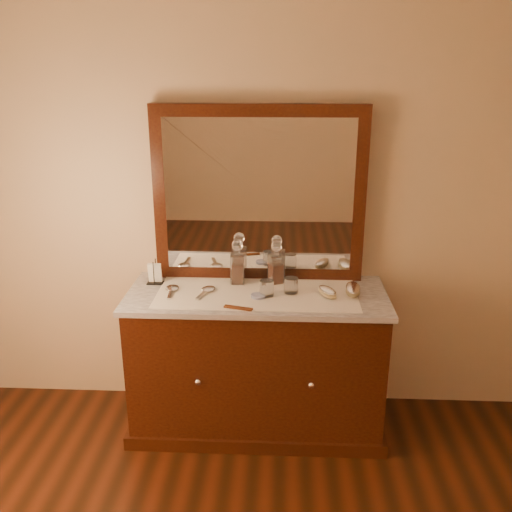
# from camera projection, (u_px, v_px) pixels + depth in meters

# --- Properties ---
(room_shell) EXTENTS (8.50, 9.00, 2.80)m
(room_shell) POSITION_uv_depth(u_px,v_px,m) (205.00, 433.00, 0.97)
(room_shell) COLOR black
(room_shell) RESTS_ON ground
(dresser_cabinet) EXTENTS (1.40, 0.55, 0.82)m
(dresser_cabinet) POSITION_uv_depth(u_px,v_px,m) (257.00, 363.00, 3.14)
(dresser_cabinet) COLOR black
(dresser_cabinet) RESTS_ON floor
(dresser_plinth) EXTENTS (1.46, 0.59, 0.08)m
(dresser_plinth) POSITION_uv_depth(u_px,v_px,m) (257.00, 417.00, 3.26)
(dresser_plinth) COLOR black
(dresser_plinth) RESTS_ON floor
(knob_left) EXTENTS (0.04, 0.04, 0.04)m
(knob_left) POSITION_uv_depth(u_px,v_px,m) (198.00, 382.00, 2.87)
(knob_left) COLOR silver
(knob_left) RESTS_ON dresser_cabinet
(knob_right) EXTENTS (0.04, 0.04, 0.04)m
(knob_right) POSITION_uv_depth(u_px,v_px,m) (311.00, 385.00, 2.84)
(knob_right) COLOR silver
(knob_right) RESTS_ON dresser_cabinet
(marble_top) EXTENTS (1.44, 0.59, 0.03)m
(marble_top) POSITION_uv_depth(u_px,v_px,m) (257.00, 295.00, 3.00)
(marble_top) COLOR silver
(marble_top) RESTS_ON dresser_cabinet
(mirror_frame) EXTENTS (1.20, 0.08, 1.00)m
(mirror_frame) POSITION_uv_depth(u_px,v_px,m) (259.00, 195.00, 3.06)
(mirror_frame) COLOR black
(mirror_frame) RESTS_ON marble_top
(mirror_glass) EXTENTS (1.06, 0.01, 0.86)m
(mirror_glass) POSITION_uv_depth(u_px,v_px,m) (259.00, 196.00, 3.03)
(mirror_glass) COLOR white
(mirror_glass) RESTS_ON marble_top
(lace_runner) EXTENTS (1.10, 0.45, 0.00)m
(lace_runner) POSITION_uv_depth(u_px,v_px,m) (257.00, 294.00, 2.98)
(lace_runner) COLOR silver
(lace_runner) RESTS_ON marble_top
(pin_dish) EXTENTS (0.11, 0.11, 0.01)m
(pin_dish) POSITION_uv_depth(u_px,v_px,m) (258.00, 296.00, 2.93)
(pin_dish) COLOR silver
(pin_dish) RESTS_ON lace_runner
(comb) EXTENTS (0.15, 0.07, 0.01)m
(comb) POSITION_uv_depth(u_px,v_px,m) (238.00, 308.00, 2.78)
(comb) COLOR #662E12
(comb) RESTS_ON lace_runner
(napkin_rack) EXTENTS (0.09, 0.06, 0.14)m
(napkin_rack) POSITION_uv_depth(u_px,v_px,m) (155.00, 274.00, 3.11)
(napkin_rack) COLOR black
(napkin_rack) RESTS_ON marble_top
(decanter_left) EXTENTS (0.08, 0.08, 0.26)m
(decanter_left) POSITION_uv_depth(u_px,v_px,m) (238.00, 266.00, 3.10)
(decanter_left) COLOR #8D3814
(decanter_left) RESTS_ON lace_runner
(decanter_right) EXTENTS (0.10, 0.10, 0.25)m
(decanter_right) POSITION_uv_depth(u_px,v_px,m) (276.00, 267.00, 3.10)
(decanter_right) COLOR #8D3814
(decanter_right) RESTS_ON lace_runner
(brush_near) EXTENTS (0.13, 0.17, 0.04)m
(brush_near) POSITION_uv_depth(u_px,v_px,m) (328.00, 292.00, 2.94)
(brush_near) COLOR #8C7C56
(brush_near) RESTS_ON lace_runner
(brush_far) EXTENTS (0.09, 0.18, 0.05)m
(brush_far) POSITION_uv_depth(u_px,v_px,m) (353.00, 289.00, 2.97)
(brush_far) COLOR #8C7C56
(brush_far) RESTS_ON lace_runner
(hand_mirror_outer) EXTENTS (0.08, 0.20, 0.02)m
(hand_mirror_outer) POSITION_uv_depth(u_px,v_px,m) (172.00, 289.00, 3.01)
(hand_mirror_outer) COLOR silver
(hand_mirror_outer) RESTS_ON lace_runner
(hand_mirror_inner) EXTENTS (0.10, 0.20, 0.02)m
(hand_mirror_inner) POSITION_uv_depth(u_px,v_px,m) (207.00, 290.00, 3.00)
(hand_mirror_inner) COLOR silver
(hand_mirror_inner) RESTS_ON lace_runner
(tumblers) EXTENTS (0.21, 0.12, 0.09)m
(tumblers) POSITION_uv_depth(u_px,v_px,m) (279.00, 287.00, 2.95)
(tumblers) COLOR white
(tumblers) RESTS_ON lace_runner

